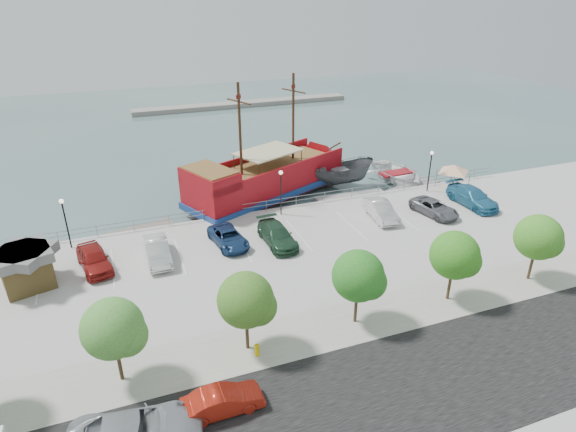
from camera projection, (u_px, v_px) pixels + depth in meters
name	position (u px, v px, depth m)	size (l,w,h in m)	color
ground	(308.00, 257.00, 39.46)	(160.00, 160.00, 0.00)	#3A5556
street	(424.00, 384.00, 25.50)	(100.00, 8.00, 0.04)	black
sidewalk	(369.00, 318.00, 30.57)	(100.00, 4.00, 0.05)	gray
seawall_railing	(276.00, 204.00, 45.39)	(50.00, 0.06, 1.00)	gray
far_shore	(243.00, 104.00, 88.92)	(40.00, 3.00, 0.80)	gray
pirate_ship	(277.00, 176.00, 50.23)	(20.60, 13.24, 12.91)	maroon
patrol_boat	(339.00, 176.00, 52.22)	(2.87, 7.64, 2.96)	#4A4D52
speedboat	(397.00, 175.00, 54.24)	(5.53, 7.74, 1.60)	white
dock_west	(138.00, 232.00, 43.13)	(6.48, 1.85, 0.37)	slate
dock_mid	(352.00, 198.00, 49.91)	(7.57, 2.16, 0.43)	gray
dock_east	(411.00, 189.00, 52.17)	(7.82, 2.23, 0.45)	slate
shed	(25.00, 267.00, 33.26)	(4.30, 4.30, 2.86)	#4C3B1D
canopy_tent	(455.00, 165.00, 48.78)	(3.83, 3.83, 3.09)	slate
street_sedan	(223.00, 401.00, 23.61)	(1.41, 4.03, 1.33)	#A92012
fire_hydrant	(257.00, 349.00, 27.28)	(0.29, 0.29, 0.84)	#DEC000
lamp_post_left	(64.00, 215.00, 37.56)	(0.36, 0.36, 4.28)	black
lamp_post_mid	(281.00, 185.00, 43.25)	(0.36, 0.36, 4.28)	black
lamp_post_right	(431.00, 164.00, 48.31)	(0.36, 0.36, 4.28)	black
tree_b	(116.00, 330.00, 24.40)	(3.30, 3.20, 5.00)	#473321
tree_c	(249.00, 302.00, 26.61)	(3.30, 3.20, 5.00)	#473321
tree_d	(361.00, 277.00, 28.82)	(3.30, 3.20, 5.00)	#473321
tree_e	(457.00, 257.00, 31.04)	(3.30, 3.20, 5.00)	#473321
tree_f	(540.00, 239.00, 33.25)	(3.30, 3.20, 5.00)	#473321
parked_car_a	(94.00, 259.00, 35.62)	(1.96, 4.86, 1.66)	maroon
parked_car_b	(157.00, 251.00, 36.74)	(1.71, 4.90, 1.61)	silver
parked_car_c	(228.00, 237.00, 38.99)	(2.21, 4.79, 1.33)	navy
parked_car_d	(277.00, 235.00, 39.14)	(2.14, 5.27, 1.53)	#22452F
parked_car_f	(380.00, 210.00, 43.44)	(1.67, 4.80, 1.58)	beige
parked_car_g	(434.00, 208.00, 44.22)	(2.22, 4.82, 1.34)	slate
parked_car_h	(472.00, 197.00, 46.07)	(2.35, 5.77, 1.67)	teal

